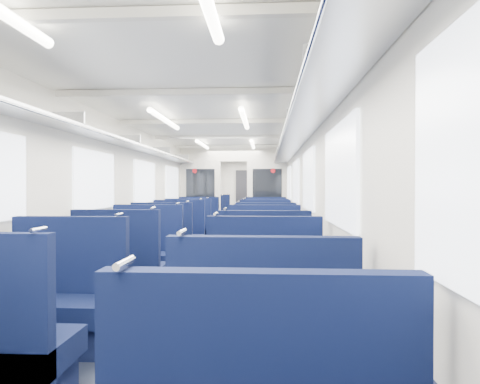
{
  "coord_description": "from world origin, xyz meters",
  "views": [
    {
      "loc": [
        0.85,
        -8.39,
        1.34
      ],
      "look_at": [
        0.14,
        3.21,
        1.19
      ],
      "focal_mm": 32.18,
      "sensor_mm": 36.0,
      "label": 1
    }
  ],
  "objects": [
    {
      "name": "end_door",
      "position": [
        0.0,
        8.94,
        1.0
      ],
      "size": [
        0.75,
        0.06,
        2.0
      ],
      "primitive_type": "cube",
      "color": "black",
      "rests_on": "floor"
    },
    {
      "name": "seat_16",
      "position": [
        -0.83,
        0.88,
        0.34
      ],
      "size": [
        0.99,
        0.55,
        1.11
      ],
      "color": "#0B1437",
      "rests_on": "floor"
    },
    {
      "name": "seat_8",
      "position": [
        -0.83,
        -3.56,
        0.34
      ],
      "size": [
        0.99,
        0.55,
        1.11
      ],
      "color": "#0B1437",
      "rests_on": "floor"
    },
    {
      "name": "seat_19",
      "position": [
        0.83,
        2.0,
        0.34
      ],
      "size": [
        0.99,
        0.55,
        1.11
      ],
      "color": "#0B1437",
      "rests_on": "floor"
    },
    {
      "name": "floor",
      "position": [
        0.0,
        0.0,
        0.0
      ],
      "size": [
        2.8,
        18.0,
        0.01
      ],
      "primitive_type": "cube",
      "color": "black",
      "rests_on": "ground"
    },
    {
      "name": "seat_7",
      "position": [
        0.83,
        -4.81,
        0.34
      ],
      "size": [
        0.99,
        0.55,
        1.11
      ],
      "color": "#0B1437",
      "rests_on": "floor"
    },
    {
      "name": "wall_right",
      "position": [
        1.4,
        0.0,
        1.18
      ],
      "size": [
        0.02,
        18.0,
        2.35
      ],
      "primitive_type": "cube",
      "color": "beige",
      "rests_on": "floor"
    },
    {
      "name": "dado_right",
      "position": [
        1.39,
        0.0,
        0.35
      ],
      "size": [
        0.03,
        17.9,
        0.7
      ],
      "primitive_type": "cube",
      "color": "black",
      "rests_on": "floor"
    },
    {
      "name": "seat_13",
      "position": [
        0.83,
        -1.37,
        0.34
      ],
      "size": [
        0.99,
        0.55,
        1.11
      ],
      "color": "#0B1437",
      "rests_on": "floor"
    },
    {
      "name": "seat_10",
      "position": [
        -0.83,
        -2.51,
        0.34
      ],
      "size": [
        0.99,
        0.55,
        1.11
      ],
      "color": "#0B1437",
      "rests_on": "floor"
    },
    {
      "name": "wall_left",
      "position": [
        -1.4,
        0.0,
        1.18
      ],
      "size": [
        0.02,
        18.0,
        2.35
      ],
      "primitive_type": "cube",
      "color": "beige",
      "rests_on": "floor"
    },
    {
      "name": "seat_18",
      "position": [
        -0.83,
        2.13,
        0.34
      ],
      "size": [
        0.99,
        0.55,
        1.11
      ],
      "color": "#0B1437",
      "rests_on": "floor"
    },
    {
      "name": "seat_14",
      "position": [
        -0.83,
        -0.33,
        0.34
      ],
      "size": [
        0.99,
        0.55,
        1.11
      ],
      "color": "#0B1437",
      "rests_on": "floor"
    },
    {
      "name": "ceiling",
      "position": [
        0.0,
        0.0,
        2.35
      ],
      "size": [
        2.8,
        18.0,
        0.01
      ],
      "primitive_type": "cube",
      "color": "white",
      "rests_on": "wall_left"
    },
    {
      "name": "ceiling_fittings",
      "position": [
        0.0,
        -0.26,
        2.29
      ],
      "size": [
        2.7,
        16.06,
        0.11
      ],
      "color": "silver",
      "rests_on": "ceiling"
    },
    {
      "name": "wall_far",
      "position": [
        0.0,
        9.0,
        1.18
      ],
      "size": [
        2.8,
        0.02,
        2.35
      ],
      "primitive_type": "cube",
      "color": "beige",
      "rests_on": "floor"
    },
    {
      "name": "seat_5",
      "position": [
        0.83,
        -6.04,
        0.34
      ],
      "size": [
        0.99,
        0.55,
        1.11
      ],
      "color": "#0B1437",
      "rests_on": "floor"
    },
    {
      "name": "seat_15",
      "position": [
        0.83,
        -0.14,
        0.34
      ],
      "size": [
        0.99,
        0.55,
        1.11
      ],
      "color": "#0B1437",
      "rests_on": "floor"
    },
    {
      "name": "bulkhead",
      "position": [
        -0.0,
        2.83,
        1.23
      ],
      "size": [
        2.8,
        0.1,
        2.35
      ],
      "color": "silver",
      "rests_on": "floor"
    },
    {
      "name": "luggage_rack_right",
      "position": [
        1.21,
        0.0,
        1.97
      ],
      "size": [
        0.36,
        17.4,
        0.18
      ],
      "color": "#B2B5BA",
      "rests_on": "wall_right"
    },
    {
      "name": "seat_6",
      "position": [
        -0.83,
        -4.94,
        0.34
      ],
      "size": [
        0.99,
        0.55,
        1.11
      ],
      "color": "#0B1437",
      "rests_on": "floor"
    },
    {
      "name": "windows",
      "position": [
        0.0,
        -0.46,
        1.42
      ],
      "size": [
        2.78,
        15.6,
        0.75
      ],
      "color": "white",
      "rests_on": "wall_left"
    },
    {
      "name": "seat_12",
      "position": [
        -0.83,
        -1.44,
        0.34
      ],
      "size": [
        0.99,
        0.55,
        1.11
      ],
      "color": "#0B1437",
      "rests_on": "floor"
    },
    {
      "name": "seat_17",
      "position": [
        0.83,
        0.82,
        0.34
      ],
      "size": [
        0.99,
        0.55,
        1.11
      ],
      "color": "#0B1437",
      "rests_on": "floor"
    },
    {
      "name": "seat_20",
      "position": [
        -0.83,
        4.03,
        0.34
      ],
      "size": [
        0.99,
        0.55,
        1.11
      ],
      "color": "#0B1437",
      "rests_on": "floor"
    },
    {
      "name": "seat_9",
      "position": [
        0.83,
        -3.66,
        0.34
      ],
      "size": [
        0.99,
        0.55,
        1.11
      ],
      "color": "#0B1437",
      "rests_on": "floor"
    },
    {
      "name": "seat_23",
      "position": [
        0.83,
        5.31,
        0.34
      ],
      "size": [
        0.99,
        0.55,
        1.11
      ],
      "color": "#0B1437",
      "rests_on": "floor"
    },
    {
      "name": "seat_11",
      "position": [
        0.83,
        -2.49,
        0.34
      ],
      "size": [
        0.99,
        0.55,
        1.11
      ],
      "color": "#0B1437",
      "rests_on": "floor"
    },
    {
      "name": "seat_21",
      "position": [
        0.83,
        4.15,
        0.34
      ],
      "size": [
        0.99,
        0.55,
        1.11
      ],
      "color": "#0B1437",
      "rests_on": "floor"
    },
    {
      "name": "luggage_rack_left",
      "position": [
        -1.21,
        0.0,
        1.97
      ],
      "size": [
        0.36,
        17.4,
        0.18
      ],
      "color": "#B2B5BA",
      "rests_on": "wall_left"
    },
    {
      "name": "seat_22",
      "position": [
        -0.83,
        5.39,
        0.34
      ],
      "size": [
        0.99,
        0.55,
        1.11
      ],
      "color": "#0B1437",
      "rests_on": "floor"
    },
    {
      "name": "dado_left",
      "position": [
        -1.39,
        0.0,
        0.35
      ],
      "size": [
        0.03,
        17.9,
        0.7
      ],
      "primitive_type": "cube",
      "color": "black",
      "rests_on": "floor"
    }
  ]
}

